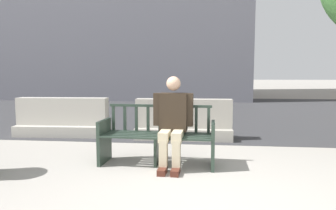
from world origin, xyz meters
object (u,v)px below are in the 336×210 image
seated_person (173,120)px  jersey_barrier_centre (184,123)px  street_bench (157,138)px  jersey_barrier_left (63,120)px

seated_person → jersey_barrier_centre: (0.05, 1.96, -0.35)m
street_bench → seated_person: bearing=-16.0°
jersey_barrier_left → jersey_barrier_centre: bearing=-1.2°
jersey_barrier_left → street_bench: bearing=-39.0°
street_bench → jersey_barrier_centre: street_bench is taller
seated_person → jersey_barrier_centre: seated_person is taller
street_bench → jersey_barrier_left: size_ratio=0.85×
street_bench → jersey_barrier_left: bearing=141.0°
seated_person → jersey_barrier_centre: bearing=88.6°
jersey_barrier_centre → seated_person: bearing=-91.4°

